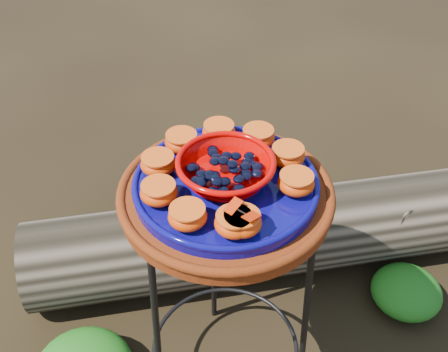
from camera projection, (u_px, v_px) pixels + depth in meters
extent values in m
cylinder|color=#541307|center=(226.00, 196.00, 1.19)|extent=(0.45, 0.45, 0.04)
cylinder|color=#09083D|center=(226.00, 186.00, 1.17)|extent=(0.39, 0.39, 0.03)
ellipsoid|color=#D24709|center=(242.00, 222.00, 1.04)|extent=(0.07, 0.07, 0.04)
ellipsoid|color=#D24709|center=(296.00, 183.00, 1.13)|extent=(0.07, 0.07, 0.04)
ellipsoid|color=#D24709|center=(288.00, 156.00, 1.19)|extent=(0.07, 0.07, 0.04)
ellipsoid|color=#D24709|center=(258.00, 137.00, 1.24)|extent=(0.07, 0.07, 0.04)
ellipsoid|color=#D24709|center=(219.00, 132.00, 1.26)|extent=(0.07, 0.07, 0.04)
ellipsoid|color=#D24709|center=(182.00, 142.00, 1.23)|extent=(0.07, 0.07, 0.04)
ellipsoid|color=#D24709|center=(158.00, 164.00, 1.17)|extent=(0.07, 0.07, 0.04)
ellipsoid|color=#D24709|center=(159.00, 193.00, 1.10)|extent=(0.07, 0.07, 0.04)
ellipsoid|color=#D24709|center=(188.00, 216.00, 1.05)|extent=(0.07, 0.07, 0.04)
ellipsoid|color=#D24709|center=(234.00, 223.00, 1.04)|extent=(0.07, 0.07, 0.04)
ellipsoid|color=#136514|center=(407.00, 291.00, 1.82)|extent=(0.23, 0.23, 0.11)
ellipsoid|color=#136514|center=(168.00, 215.00, 2.07)|extent=(0.27, 0.27, 0.14)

